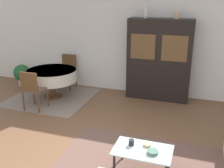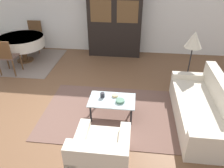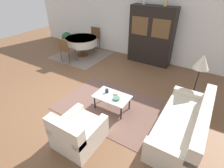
# 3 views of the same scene
# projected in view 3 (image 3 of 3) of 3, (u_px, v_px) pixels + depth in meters

# --- Properties ---
(ground_plane) EXTENTS (14.00, 14.00, 0.00)m
(ground_plane) POSITION_uv_depth(u_px,v_px,m) (75.00, 99.00, 4.85)
(ground_plane) COLOR brown
(wall_back) EXTENTS (10.00, 0.06, 2.70)m
(wall_back) POSITION_uv_depth(u_px,v_px,m) (135.00, 23.00, 6.74)
(wall_back) COLOR white
(wall_back) RESTS_ON ground_plane
(area_rug) EXTENTS (2.78, 1.91, 0.01)m
(area_rug) POSITION_uv_depth(u_px,v_px,m) (114.00, 106.00, 4.56)
(area_rug) COLOR brown
(area_rug) RESTS_ON ground_plane
(dining_rug) EXTENTS (2.06, 2.01, 0.01)m
(dining_rug) POSITION_uv_depth(u_px,v_px,m) (82.00, 55.00, 7.45)
(dining_rug) COLOR gray
(dining_rug) RESTS_ON ground_plane
(couch) EXTENTS (0.87, 2.07, 0.82)m
(couch) POSITION_uv_depth(u_px,v_px,m) (184.00, 125.00, 3.60)
(couch) COLOR beige
(couch) RESTS_ON ground_plane
(armchair) EXTENTS (0.80, 0.90, 0.79)m
(armchair) POSITION_uv_depth(u_px,v_px,m) (78.00, 133.00, 3.44)
(armchair) COLOR beige
(armchair) RESTS_ON ground_plane
(coffee_table) EXTENTS (0.88, 0.55, 0.39)m
(coffee_table) POSITION_uv_depth(u_px,v_px,m) (112.00, 97.00, 4.30)
(coffee_table) COLOR black
(coffee_table) RESTS_ON area_rug
(display_cabinet) EXTENTS (1.60, 0.47, 2.06)m
(display_cabinet) POSITION_uv_depth(u_px,v_px,m) (151.00, 36.00, 6.35)
(display_cabinet) COLOR black
(display_cabinet) RESTS_ON ground_plane
(dining_table) EXTENTS (1.29, 1.29, 0.75)m
(dining_table) POSITION_uv_depth(u_px,v_px,m) (81.00, 41.00, 7.14)
(dining_table) COLOR brown
(dining_table) RESTS_ON dining_rug
(dining_chair_near) EXTENTS (0.44, 0.44, 0.95)m
(dining_chair_near) POSITION_uv_depth(u_px,v_px,m) (66.00, 49.00, 6.55)
(dining_chair_near) COLOR brown
(dining_chair_near) RESTS_ON dining_rug
(dining_chair_far) EXTENTS (0.44, 0.44, 0.95)m
(dining_chair_far) POSITION_uv_depth(u_px,v_px,m) (94.00, 37.00, 7.79)
(dining_chair_far) COLOR brown
(dining_chair_far) RESTS_ON dining_rug
(floor_lamp) EXTENTS (0.38, 0.38, 1.36)m
(floor_lamp) POSITION_uv_depth(u_px,v_px,m) (202.00, 64.00, 4.16)
(floor_lamp) COLOR black
(floor_lamp) RESTS_ON ground_plane
(cup) EXTENTS (0.08, 0.08, 0.09)m
(cup) POSITION_uv_depth(u_px,v_px,m) (107.00, 91.00, 4.39)
(cup) COLOR #232328
(cup) RESTS_ON coffee_table
(bowl) EXTENTS (0.16, 0.16, 0.05)m
(bowl) POSITION_uv_depth(u_px,v_px,m) (116.00, 98.00, 4.16)
(bowl) COLOR #4C7A60
(bowl) RESTS_ON coffee_table
(bowl_small) EXTENTS (0.12, 0.12, 0.04)m
(bowl_small) POSITION_uv_depth(u_px,v_px,m) (116.00, 94.00, 4.34)
(bowl_small) COLOR tan
(bowl_small) RESTS_ON coffee_table
(vase_tall) EXTENTS (0.08, 0.08, 0.29)m
(vase_tall) POSITION_uv_depth(u_px,v_px,m) (144.00, 0.00, 5.90)
(vase_tall) COLOR white
(vase_tall) RESTS_ON display_cabinet
(vase_short) EXTENTS (0.12, 0.12, 0.18)m
(vase_short) POSITION_uv_depth(u_px,v_px,m) (166.00, 3.00, 5.60)
(vase_short) COLOR tan
(vase_short) RESTS_ON display_cabinet
(potted_plant) EXTENTS (0.49, 0.49, 0.64)m
(potted_plant) POSITION_uv_depth(u_px,v_px,m) (67.00, 38.00, 8.27)
(potted_plant) COLOR beige
(potted_plant) RESTS_ON ground_plane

